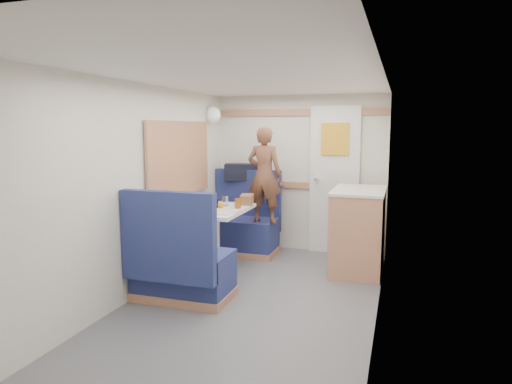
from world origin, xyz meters
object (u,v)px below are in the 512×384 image
(duffel_bag, at_px, (243,172))
(tumbler_left, at_px, (183,208))
(beer_glass, at_px, (238,203))
(pepper_grinder, at_px, (217,203))
(bench_near, at_px, (180,269))
(galley_counter, at_px, (358,230))
(person, at_px, (264,175))
(dome_light, at_px, (213,115))
(dinette_table, at_px, (216,222))
(bench_far, at_px, (243,229))
(wine_glass, at_px, (208,199))
(tumbler_right, at_px, (225,201))
(bread_loaf, at_px, (247,199))
(orange_fruit, at_px, (221,205))
(tray, at_px, (224,212))
(salt_grinder, at_px, (214,203))
(cheese_block, at_px, (213,210))

(duffel_bag, relative_size, tumbler_left, 4.09)
(beer_glass, bearing_deg, pepper_grinder, -168.54)
(bench_near, distance_m, galley_counter, 2.04)
(person, bearing_deg, dome_light, -9.34)
(beer_glass, bearing_deg, dinette_table, -161.83)
(duffel_bag, distance_m, pepper_grinder, 1.12)
(dome_light, bearing_deg, galley_counter, -9.18)
(bench_far, relative_size, beer_glass, 9.87)
(galley_counter, distance_m, pepper_grinder, 1.59)
(person, distance_m, wine_glass, 0.96)
(tumbler_right, relative_size, beer_glass, 1.03)
(wine_glass, height_order, tumbler_right, wine_glass)
(tumbler_right, distance_m, pepper_grinder, 0.18)
(bench_far, relative_size, wine_glass, 6.25)
(galley_counter, relative_size, bread_loaf, 3.60)
(person, bearing_deg, orange_fruit, 73.92)
(duffel_bag, xyz_separation_m, tray, (0.27, -1.33, -0.28))
(duffel_bag, height_order, wine_glass, duffel_bag)
(tray, bearing_deg, dinette_table, 130.29)
(orange_fruit, bearing_deg, duffel_bag, 98.19)
(person, relative_size, salt_grinder, 13.79)
(galley_counter, xyz_separation_m, cheese_block, (-1.38, -0.84, 0.29))
(bench_near, xyz_separation_m, bread_loaf, (0.23, 1.24, 0.47))
(wine_glass, relative_size, tumbler_left, 1.50)
(pepper_grinder, bearing_deg, dinette_table, -79.00)
(bench_far, distance_m, person, 0.82)
(cheese_block, xyz_separation_m, tumbler_left, (-0.30, -0.09, 0.02))
(cheese_block, height_order, bread_loaf, bread_loaf)
(tumbler_left, distance_m, beer_glass, 0.63)
(duffel_bag, bearing_deg, tumbler_left, -109.29)
(bread_loaf, bearing_deg, bench_far, 114.69)
(dinette_table, bearing_deg, duffel_bag, 94.62)
(dinette_table, bearing_deg, bread_loaf, 59.04)
(galley_counter, bearing_deg, tray, -149.37)
(bench_far, xyz_separation_m, beer_glass, (0.23, -0.79, 0.47))
(dinette_table, distance_m, galley_counter, 1.57)
(duffel_bag, bearing_deg, tumbler_right, -97.30)
(tumbler_right, relative_size, bread_loaf, 0.43)
(cheese_block, bearing_deg, galley_counter, 31.34)
(tray, bearing_deg, cheese_block, -139.67)
(dome_light, relative_size, orange_fruit, 3.06)
(salt_grinder, bearing_deg, person, 56.90)
(cheese_block, bearing_deg, pepper_grinder, 106.67)
(person, xyz_separation_m, pepper_grinder, (-0.34, -0.66, -0.26))
(cheese_block, bearing_deg, bread_loaf, 78.47)
(tumbler_right, bearing_deg, beer_glass, -32.69)
(dome_light, bearing_deg, person, -12.24)
(wine_glass, bearing_deg, dinette_table, 82.78)
(bench_near, xyz_separation_m, pepper_grinder, (-0.01, 0.89, 0.47))
(tray, bearing_deg, bread_loaf, 85.62)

